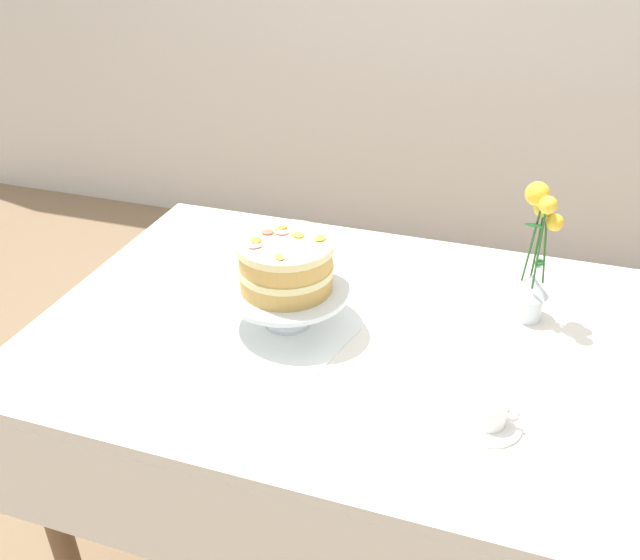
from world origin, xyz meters
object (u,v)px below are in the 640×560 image
Objects in this scene: cake_stand at (287,293)px; flower_vase at (533,267)px; dining_table at (337,364)px; layer_cake at (286,264)px; teacup at (489,416)px.

flower_vase reaches higher than cake_stand.
dining_table is 0.21m from cake_stand.
cake_stand is 0.08m from layer_cake.
cake_stand is at bearing -158.93° from flower_vase.
teacup is (0.48, -0.20, -0.06)m from cake_stand.
layer_cake is at bearing 137.14° from cake_stand.
dining_table is at bearing 1.33° from layer_cake.
layer_cake is at bearing -178.67° from dining_table.
layer_cake is at bearing -158.94° from flower_vase.
flower_vase reaches higher than layer_cake.
layer_cake is 1.69× the size of teacup.
teacup is (-0.04, -0.40, -0.11)m from flower_vase.
cake_stand is at bearing 157.57° from teacup.
cake_stand is 0.85× the size of flower_vase.
cake_stand is 2.22× the size of teacup.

